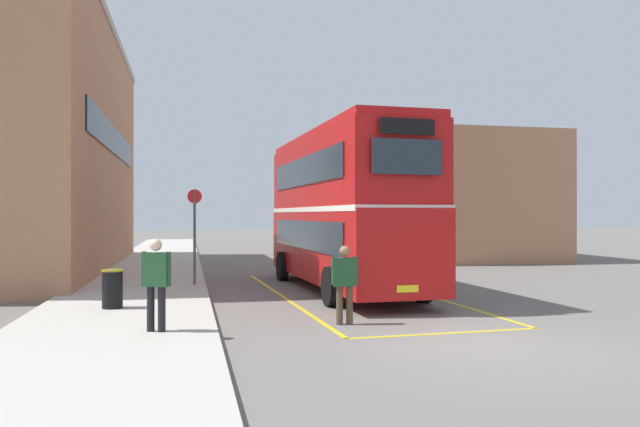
{
  "coord_description": "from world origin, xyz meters",
  "views": [
    {
      "loc": [
        -5.05,
        -9.76,
        2.29
      ],
      "look_at": [
        -0.71,
        10.22,
        2.34
      ],
      "focal_mm": 34.22,
      "sensor_mm": 36.0,
      "label": 1
    }
  ],
  "objects": [
    {
      "name": "brick_building_left",
      "position": [
        -11.16,
        17.1,
        5.1
      ],
      "size": [
        6.25,
        19.32,
        10.2
      ],
      "color": "#AD7A56",
      "rests_on": "ground"
    },
    {
      "name": "single_deck_bus",
      "position": [
        3.98,
        23.88,
        1.64
      ],
      "size": [
        3.37,
        8.61,
        3.02
      ],
      "color": "black",
      "rests_on": "ground"
    },
    {
      "name": "ground_plane",
      "position": [
        0.0,
        14.4,
        0.0
      ],
      "size": [
        135.6,
        135.6,
        0.0
      ],
      "primitive_type": "plane",
      "color": "#66605B"
    },
    {
      "name": "depot_building_right",
      "position": [
        9.15,
        24.44,
        3.18
      ],
      "size": [
        7.38,
        17.64,
        6.35
      ],
      "color": "#AD7A56",
      "rests_on": "ground"
    },
    {
      "name": "bay_marking_yellow",
      "position": [
        -0.41,
        6.33,
        0.0
      ],
      "size": [
        4.66,
        12.23,
        0.01
      ],
      "color": "gold",
      "rests_on": "ground"
    },
    {
      "name": "double_decker_bus",
      "position": [
        -0.45,
        8.21,
        2.51
      ],
      "size": [
        3.08,
        10.15,
        4.75
      ],
      "color": "black",
      "rests_on": "ground"
    },
    {
      "name": "litter_bin",
      "position": [
        -6.75,
        4.98,
        0.59
      ],
      "size": [
        0.49,
        0.49,
        0.89
      ],
      "color": "black",
      "rests_on": "sidewalk_left"
    },
    {
      "name": "pedestrian_waiting_near",
      "position": [
        -5.62,
        1.86,
        1.13
      ],
      "size": [
        0.54,
        0.39,
        1.71
      ],
      "color": "black",
      "rests_on": "sidewalk_left"
    },
    {
      "name": "bus_stop_sign",
      "position": [
        -4.85,
        9.44,
        1.89
      ],
      "size": [
        0.44,
        0.09,
        2.94
      ],
      "color": "#4C4C51",
      "rests_on": "sidewalk_left"
    },
    {
      "name": "sidewalk_left",
      "position": [
        -6.5,
        16.8,
        0.07
      ],
      "size": [
        4.0,
        57.6,
        0.14
      ],
      "primitive_type": "cube",
      "color": "#B2ADA3",
      "rests_on": "ground"
    },
    {
      "name": "pedestrian_boarding",
      "position": [
        -1.85,
        2.56,
        0.95
      ],
      "size": [
        0.55,
        0.28,
        1.65
      ],
      "color": "#473828",
      "rests_on": "ground"
    }
  ]
}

